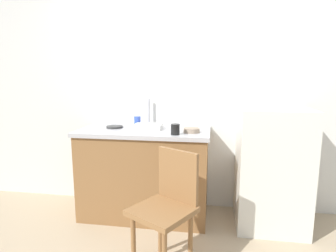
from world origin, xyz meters
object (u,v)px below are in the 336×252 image
object	(u,v)px
dish_tray	(148,127)
chair	(167,204)
cup_black	(175,129)
hotplate	(115,127)
terracotta_bowl	(192,130)
refrigerator	(271,168)
cup_blue	(137,121)

from	to	relation	value
dish_tray	chair	bearing A→B (deg)	-67.76
chair	cup_black	xyz separation A→B (m)	(-0.02, 0.57, 0.46)
hotplate	chair	bearing A→B (deg)	-49.96
hotplate	dish_tray	bearing A→B (deg)	-3.33
dish_tray	cup_black	bearing A→B (deg)	-36.44
chair	dish_tray	xyz separation A→B (m)	(-0.33, 0.80, 0.44)
chair	cup_black	world-z (taller)	cup_black
terracotta_bowl	refrigerator	bearing A→B (deg)	5.66
terracotta_bowl	cup_black	world-z (taller)	cup_black
cup_black	cup_blue	distance (m)	0.59
cup_blue	hotplate	bearing A→B (deg)	-149.83
terracotta_bowl	dish_tray	bearing A→B (deg)	167.47
chair	dish_tray	bearing A→B (deg)	142.91
refrigerator	hotplate	bearing A→B (deg)	178.37
dish_tray	cup_black	distance (m)	0.38
dish_tray	terracotta_bowl	distance (m)	0.46
terracotta_bowl	hotplate	world-z (taller)	terracotta_bowl
dish_tray	terracotta_bowl	size ratio (longest dim) A/B	1.80
dish_tray	cup_blue	bearing A→B (deg)	136.47
chair	terracotta_bowl	bearing A→B (deg)	110.92
dish_tray	hotplate	distance (m)	0.36
chair	hotplate	bearing A→B (deg)	160.71
terracotta_bowl	hotplate	size ratio (longest dim) A/B	0.91
dish_tray	cup_black	world-z (taller)	cup_black
refrigerator	cup_blue	distance (m)	1.42
terracotta_bowl	cup_blue	xyz separation A→B (m)	(-0.60, 0.24, 0.03)
refrigerator	cup_blue	world-z (taller)	refrigerator
chair	dish_tray	size ratio (longest dim) A/B	3.18
cup_blue	chair	bearing A→B (deg)	-63.11
hotplate	cup_blue	xyz separation A→B (m)	(0.21, 0.12, 0.04)
refrigerator	cup_blue	size ratio (longest dim) A/B	10.82
hotplate	cup_black	size ratio (longest dim) A/B	1.74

